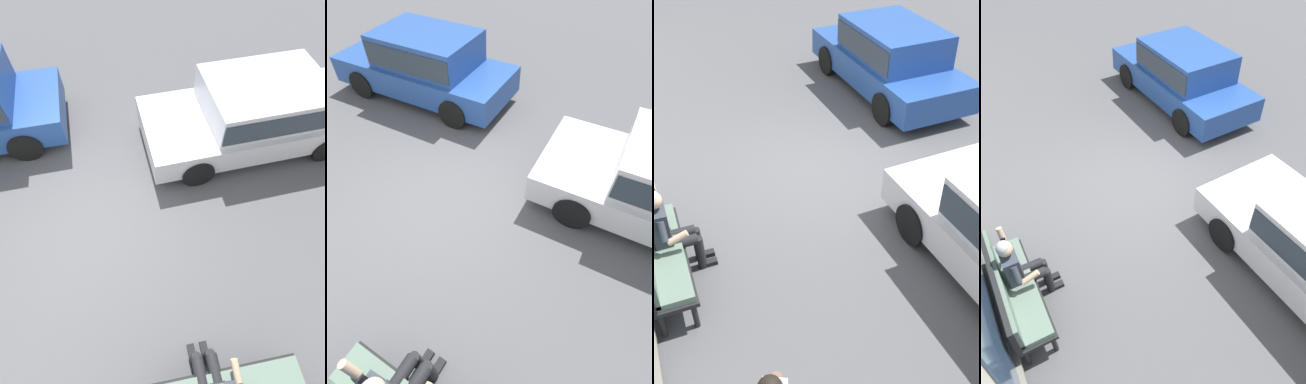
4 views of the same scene
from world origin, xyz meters
The scene contains 4 objects.
ground_plane centered at (0.00, 0.00, 0.00)m, with size 60.00×60.00×0.00m, color #4C4C4F.
bench centered at (-1.63, 2.90, 0.60)m, with size 1.87×0.55×1.03m.
person_on_phone centered at (-1.43, 2.67, 0.72)m, with size 0.73×0.74×1.36m.
parked_car_mid centered at (2.34, -2.59, 0.83)m, with size 4.33×1.99×1.53m.
Camera 3 is at (-6.39, 2.60, 4.91)m, focal length 45.00 mm.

